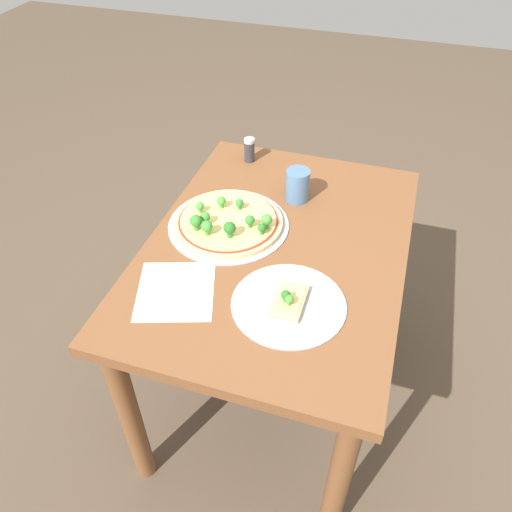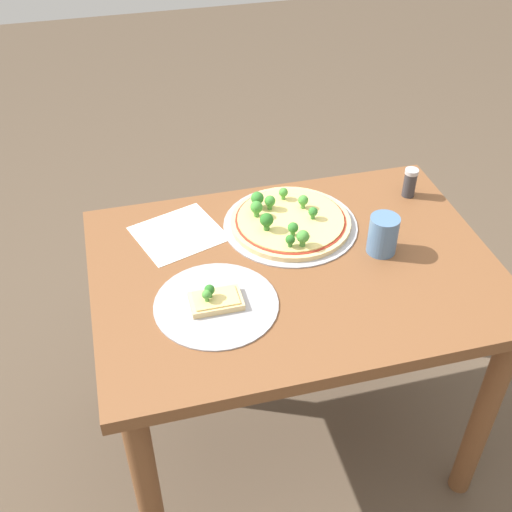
% 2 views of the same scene
% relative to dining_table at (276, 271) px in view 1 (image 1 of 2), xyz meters
% --- Properties ---
extents(ground_plane, '(8.00, 8.00, 0.00)m').
position_rel_dining_table_xyz_m(ground_plane, '(0.00, 0.00, -0.59)').
color(ground_plane, brown).
extents(dining_table, '(1.00, 0.72, 0.70)m').
position_rel_dining_table_xyz_m(dining_table, '(0.00, 0.00, 0.00)').
color(dining_table, brown).
rests_on(dining_table, ground_plane).
extents(pizza_tray_whole, '(0.36, 0.36, 0.07)m').
position_rel_dining_table_xyz_m(pizza_tray_whole, '(0.03, 0.16, 0.13)').
color(pizza_tray_whole, '#A3A3A8').
rests_on(pizza_tray_whole, dining_table).
extents(pizza_tray_slice, '(0.29, 0.29, 0.06)m').
position_rel_dining_table_xyz_m(pizza_tray_slice, '(-0.22, -0.09, 0.12)').
color(pizza_tray_slice, '#A3A3A8').
rests_on(pizza_tray_slice, dining_table).
extents(drinking_cup, '(0.07, 0.07, 0.10)m').
position_rel_dining_table_xyz_m(drinking_cup, '(0.23, -0.00, 0.16)').
color(drinking_cup, '#4C7099').
rests_on(drinking_cup, dining_table).
extents(condiment_shaker, '(0.04, 0.04, 0.09)m').
position_rel_dining_table_xyz_m(condiment_shaker, '(0.40, 0.21, 0.15)').
color(condiment_shaker, '#333338').
rests_on(condiment_shaker, dining_table).
extents(paper_menu, '(0.26, 0.25, 0.00)m').
position_rel_dining_table_xyz_m(paper_menu, '(-0.26, 0.20, 0.11)').
color(paper_menu, white).
rests_on(paper_menu, dining_table).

